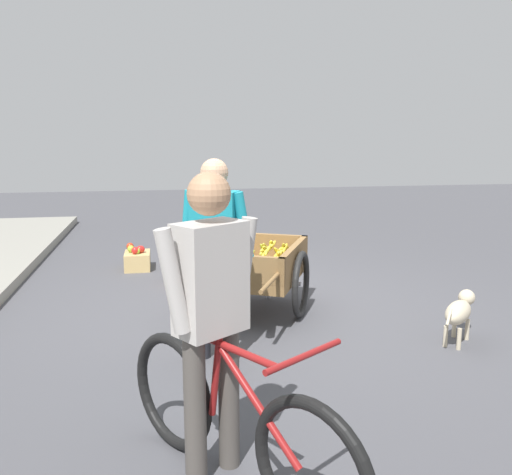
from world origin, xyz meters
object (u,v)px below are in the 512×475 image
plastic_bucket (180,270)px  vendor_person (215,243)px  dog (459,311)px  bicycle (233,422)px  cyclist_person (211,302)px  fruit_cart (256,269)px  apple_crate (137,259)px

plastic_bucket → vendor_person: bearing=-175.0°
dog → bicycle: bearing=126.4°
cyclist_person → plastic_bucket: (3.73, 0.03, -0.78)m
bicycle → dog: bearing=-53.6°
cyclist_person → dog: size_ratio=3.06×
dog → vendor_person: bearing=89.8°
bicycle → dog: size_ratio=2.76×
bicycle → cyclist_person: (0.13, 0.09, 0.57)m
bicycle → plastic_bucket: size_ratio=4.74×
vendor_person → dog: bearing=-90.2°
fruit_cart → bicycle: size_ratio=1.29×
bicycle → vendor_person: bearing=-3.0°
vendor_person → plastic_bucket: (2.29, 0.20, -0.77)m
cyclist_person → dog: 2.71m
cyclist_person → dog: (1.44, -2.21, -0.66)m
fruit_cart → dog: bearing=-124.3°
plastic_bucket → dog: bearing=-135.7°
dog → plastic_bucket: size_ratio=1.72×
dog → cyclist_person: bearing=123.1°
cyclist_person → apple_crate: cyclist_person is taller
dog → fruit_cart: bearing=55.7°
cyclist_person → bicycle: bearing=-145.8°
plastic_bucket → apple_crate: apple_crate is taller
fruit_cart → plastic_bucket: fruit_cart is taller
vendor_person → dog: vendor_person is taller
cyclist_person → plastic_bucket: 3.81m
vendor_person → cyclist_person: (-1.44, 0.17, 0.00)m
fruit_cart → apple_crate: 2.33m
dog → plastic_bucket: bearing=44.3°
fruit_cart → apple_crate: size_ratio=4.13×
fruit_cart → vendor_person: size_ratio=1.17×
dog → apple_crate: size_ratio=1.16×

